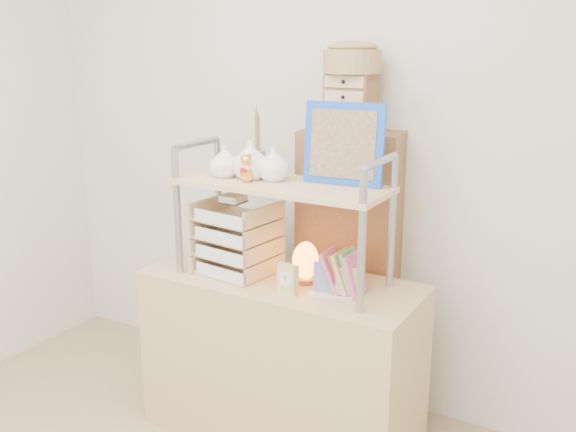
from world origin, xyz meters
name	(u,v)px	position (x,y,z in m)	size (l,w,h in m)	color
room_shell	(137,56)	(0.00, 0.39, 1.69)	(3.42, 3.41, 2.61)	silver
desk	(282,358)	(0.00, 1.20, 0.38)	(1.20, 0.50, 0.75)	tan
cabinet	(348,275)	(0.15, 1.57, 0.68)	(0.45, 0.24, 1.35)	brown
hutch	(279,179)	(-0.02, 1.21, 1.18)	(0.90, 0.34, 0.75)	#9296A0
letter_tray	(235,242)	(-0.21, 1.17, 0.89)	(0.32, 0.30, 0.35)	tan
salt_lamp	(305,262)	(0.11, 1.22, 0.84)	(0.12, 0.11, 0.18)	brown
desk_clock	(288,279)	(0.10, 1.08, 0.81)	(0.09, 0.05, 0.12)	tan
postcard_stand	(334,287)	(0.27, 1.15, 0.79)	(0.19, 0.11, 0.13)	white
drawer_chest	(351,103)	(0.15, 1.55, 1.48)	(0.20, 0.16, 0.25)	brown
woven_basket	(352,61)	(0.15, 1.55, 1.65)	(0.25, 0.25, 0.10)	olive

